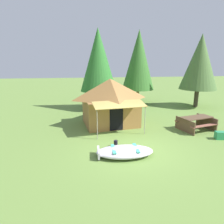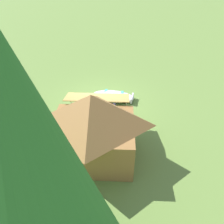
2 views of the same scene
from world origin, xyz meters
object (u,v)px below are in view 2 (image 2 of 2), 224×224
object	(u,v)px
fuel_can	(114,106)
canvas_cabin_tent	(93,126)
beached_rowboat	(113,96)
picnic_table	(10,110)
cooler_box	(18,98)
pine_tree_far_center	(36,179)

from	to	relation	value
fuel_can	canvas_cabin_tent	bearing A→B (deg)	86.39
beached_rowboat	fuel_can	xyz separation A→B (m)	(-0.21, 0.93, -0.04)
canvas_cabin_tent	beached_rowboat	bearing A→B (deg)	-90.03
beached_rowboat	picnic_table	size ratio (longest dim) A/B	1.14
fuel_can	beached_rowboat	bearing A→B (deg)	-77.30
beached_rowboat	picnic_table	xyz separation A→B (m)	(4.62, 2.60, 0.28)
canvas_cabin_tent	cooler_box	xyz separation A→B (m)	(5.09, -3.20, -1.25)
beached_rowboat	canvas_cabin_tent	world-z (taller)	canvas_cabin_tent
canvas_cabin_tent	cooler_box	world-z (taller)	canvas_cabin_tent
picnic_table	cooler_box	size ratio (longest dim) A/B	3.98
canvas_cabin_tent	fuel_can	world-z (taller)	canvas_cabin_tent
beached_rowboat	fuel_can	world-z (taller)	beached_rowboat
picnic_table	fuel_can	size ratio (longest dim) A/B	6.86
canvas_cabin_tent	pine_tree_far_center	xyz separation A→B (m)	(-0.35, 4.22, 2.39)
canvas_cabin_tent	fuel_can	xyz separation A→B (m)	(-0.21, -3.37, -1.29)
canvas_cabin_tent	picnic_table	xyz separation A→B (m)	(4.62, -1.71, -0.97)
canvas_cabin_tent	pine_tree_far_center	bearing A→B (deg)	94.74
picnic_table	cooler_box	world-z (taller)	picnic_table
picnic_table	cooler_box	distance (m)	1.59
picnic_table	fuel_can	world-z (taller)	picnic_table
fuel_can	pine_tree_far_center	xyz separation A→B (m)	(-0.14, 7.59, 3.68)
picnic_table	pine_tree_far_center	size ratio (longest dim) A/B	0.34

